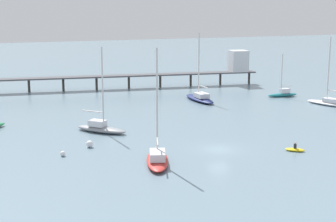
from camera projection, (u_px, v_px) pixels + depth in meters
ground_plane at (219, 149)px, 62.83m from camera, size 400.00×400.00×0.00m
pier at (178, 69)px, 110.80m from camera, size 64.24×11.65×7.68m
sailboat_gray at (101, 127)px, 71.35m from camera, size 7.03×7.38×12.07m
sailboat_red at (157, 157)px, 56.98m from camera, size 5.01×8.61×13.09m
sailboat_navy at (200, 97)px, 94.63m from camera, size 3.03×10.05×12.72m
sailboat_white at (329, 102)px, 90.52m from camera, size 5.12×9.03×12.24m
sailboat_teal at (283, 93)px, 99.11m from camera, size 6.48×1.81×8.39m
dinghy_yellow at (295, 149)px, 62.11m from camera, size 2.48×2.38×1.14m
mooring_buoy_near at (63, 154)px, 59.98m from camera, size 0.63×0.63×0.63m
mooring_buoy_mid at (90, 144)px, 63.70m from camera, size 0.87×0.87×0.87m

